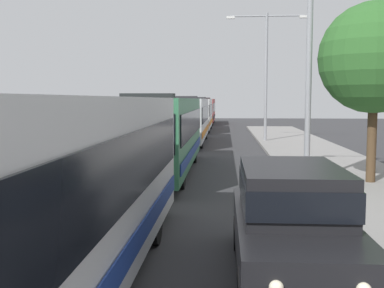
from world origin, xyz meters
TOP-DOWN VIEW (x-y plane):
  - bus_lead at (-1.30, 10.16)m, footprint 2.58×11.89m
  - bus_second_in_line at (-1.30, 23.14)m, footprint 2.58×11.50m
  - bus_middle at (-1.30, 36.56)m, footprint 2.58×11.56m
  - bus_fourth_in_line at (-1.30, 49.29)m, footprint 2.58×10.47m
  - bus_rear at (-1.30, 62.01)m, footprint 2.58×11.41m
  - white_suv at (2.40, 11.76)m, footprint 1.86×4.87m
  - box_truck_oncoming at (-4.60, 72.00)m, footprint 2.35×8.00m
  - streetlamp_mid at (4.10, 20.31)m, footprint 5.10×0.28m
  - streetlamp_far at (4.10, 37.32)m, footprint 5.51×0.28m
  - roadside_tree at (6.35, 20.61)m, footprint 3.79×3.79m

SIDE VIEW (x-z plane):
  - white_suv at x=2.40m, z-range 0.08..1.98m
  - bus_fourth_in_line at x=-1.30m, z-range 0.08..3.29m
  - bus_rear at x=-1.30m, z-range 0.09..3.30m
  - bus_second_in_line at x=-1.30m, z-range 0.09..3.30m
  - bus_middle at x=-1.30m, z-range 0.09..3.30m
  - bus_lead at x=-1.30m, z-range 0.09..3.30m
  - box_truck_oncoming at x=-4.60m, z-range 0.14..3.29m
  - roadside_tree at x=6.35m, z-range 1.32..7.50m
  - streetlamp_mid at x=4.10m, z-range 1.02..9.19m
  - streetlamp_far at x=4.10m, z-range 1.07..9.80m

